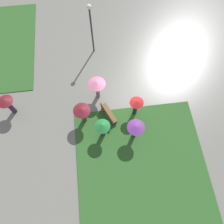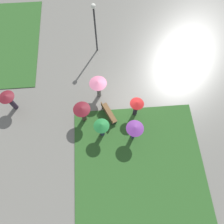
# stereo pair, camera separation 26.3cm
# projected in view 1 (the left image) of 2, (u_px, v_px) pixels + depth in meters

# --- Properties ---
(ground_plane) EXTENTS (90.00, 90.00, 0.00)m
(ground_plane) POSITION_uv_depth(u_px,v_px,m) (120.00, 98.00, 15.88)
(ground_plane) COLOR slate
(lawn_patch_near) EXTENTS (9.28, 8.18, 0.06)m
(lawn_patch_near) POSITION_uv_depth(u_px,v_px,m) (143.00, 174.00, 13.67)
(lawn_patch_near) COLOR #2D5B26
(lawn_patch_near) RESTS_ON ground_plane
(park_bench) EXTENTS (1.64, 1.05, 0.90)m
(park_bench) POSITION_uv_depth(u_px,v_px,m) (108.00, 113.00, 14.88)
(park_bench) COLOR brown
(park_bench) RESTS_ON ground_plane
(lamp_post) EXTENTS (0.32, 0.32, 4.36)m
(lamp_post) POSITION_uv_depth(u_px,v_px,m) (91.00, 24.00, 15.06)
(lamp_post) COLOR #2D2D30
(lamp_post) RESTS_ON ground_plane
(crowd_person_green) EXTENTS (0.98, 0.98, 1.86)m
(crowd_person_green) POSITION_uv_depth(u_px,v_px,m) (102.00, 128.00, 13.51)
(crowd_person_green) COLOR #282D47
(crowd_person_green) RESTS_ON ground_plane
(crowd_person_purple) EXTENTS (1.09, 1.09, 1.87)m
(crowd_person_purple) POSITION_uv_depth(u_px,v_px,m) (135.00, 129.00, 13.42)
(crowd_person_purple) COLOR #282D47
(crowd_person_purple) RESTS_ON ground_plane
(crowd_person_maroon) EXTENTS (1.10, 1.10, 1.87)m
(crowd_person_maroon) POSITION_uv_depth(u_px,v_px,m) (82.00, 112.00, 13.90)
(crowd_person_maroon) COLOR #47382D
(crowd_person_maroon) RESTS_ON ground_plane
(crowd_person_red) EXTENTS (0.90, 0.90, 1.86)m
(crowd_person_red) POSITION_uv_depth(u_px,v_px,m) (136.00, 105.00, 14.19)
(crowd_person_red) COLOR #2D2333
(crowd_person_red) RESTS_ON ground_plane
(crowd_person_pink) EXTENTS (1.17, 1.17, 1.89)m
(crowd_person_pink) POSITION_uv_depth(u_px,v_px,m) (97.00, 85.00, 14.60)
(crowd_person_pink) COLOR slate
(crowd_person_pink) RESTS_ON ground_plane
(lone_walker_far_path) EXTENTS (1.01, 1.01, 1.77)m
(lone_walker_far_path) POSITION_uv_depth(u_px,v_px,m) (7.00, 104.00, 14.30)
(lone_walker_far_path) COLOR #2D2333
(lone_walker_far_path) RESTS_ON ground_plane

